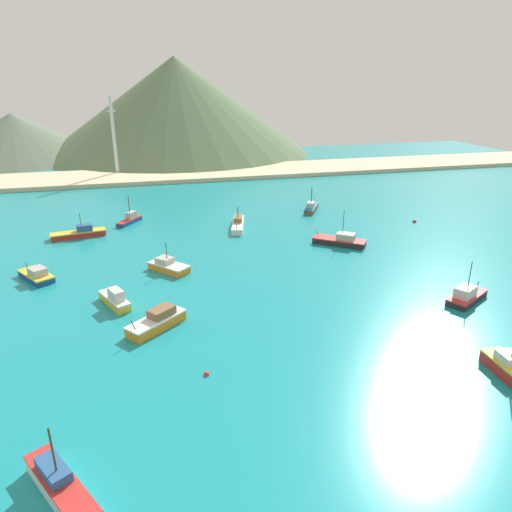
% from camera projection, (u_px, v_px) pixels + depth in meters
% --- Properties ---
extents(ground, '(260.00, 280.00, 0.50)m').
position_uv_depth(ground, '(316.00, 266.00, 78.94)').
color(ground, teal).
extents(fishing_boat_1, '(6.44, 8.95, 6.17)m').
position_uv_depth(fishing_boat_1, '(61.00, 486.00, 34.97)').
color(fishing_boat_1, silver).
rests_on(fishing_boat_1, ground).
extents(fishing_boat_2, '(9.77, 8.57, 6.77)m').
position_uv_depth(fishing_boat_2, '(341.00, 240.00, 88.22)').
color(fishing_boat_2, '#232328').
rests_on(fishing_boat_2, ground).
extents(fishing_boat_3, '(6.31, 7.58, 2.12)m').
position_uv_depth(fishing_boat_3, '(37.00, 275.00, 72.97)').
color(fishing_boat_3, '#14478C').
rests_on(fishing_boat_3, ground).
extents(fishing_boat_4, '(6.00, 7.97, 5.90)m').
position_uv_depth(fishing_boat_4, '(311.00, 208.00, 110.64)').
color(fishing_boat_4, brown).
rests_on(fishing_boat_4, ground).
extents(fishing_boat_5, '(6.85, 7.26, 4.82)m').
position_uv_depth(fishing_boat_5, '(168.00, 266.00, 76.32)').
color(fishing_boat_5, orange).
rests_on(fishing_boat_5, ground).
extents(fishing_boat_8, '(8.03, 6.18, 6.10)m').
position_uv_depth(fishing_boat_8, '(466.00, 296.00, 65.67)').
color(fishing_boat_8, '#232328').
rests_on(fishing_boat_8, ground).
extents(fishing_boat_9, '(8.00, 7.16, 2.80)m').
position_uv_depth(fishing_boat_9, '(157.00, 321.00, 58.78)').
color(fishing_boat_9, orange).
rests_on(fishing_boat_9, ground).
extents(fishing_boat_10, '(10.71, 4.32, 4.84)m').
position_uv_depth(fishing_boat_10, '(80.00, 233.00, 92.63)').
color(fishing_boat_10, red).
rests_on(fishing_boat_10, ground).
extents(fishing_boat_11, '(2.96, 7.43, 5.87)m').
position_uv_depth(fishing_boat_11, '(512.00, 370.00, 48.94)').
color(fishing_boat_11, red).
rests_on(fishing_boat_11, ground).
extents(fishing_boat_12, '(5.73, 7.06, 5.90)m').
position_uv_depth(fishing_boat_12, '(130.00, 219.00, 101.59)').
color(fishing_boat_12, '#14478C').
rests_on(fishing_boat_12, ground).
extents(fishing_boat_13, '(4.59, 6.96, 2.62)m').
position_uv_depth(fishing_boat_13, '(115.00, 299.00, 64.53)').
color(fishing_boat_13, gold).
rests_on(fishing_boat_13, ground).
extents(fishing_boat_14, '(4.98, 11.06, 4.43)m').
position_uv_depth(fishing_boat_14, '(238.00, 224.00, 98.56)').
color(fishing_boat_14, silver).
rests_on(fishing_boat_14, ground).
extents(buoy_0, '(0.86, 0.86, 0.86)m').
position_uv_depth(buoy_0, '(415.00, 222.00, 102.32)').
color(buoy_0, red).
rests_on(buoy_0, ground).
extents(buoy_1, '(0.61, 0.61, 0.61)m').
position_uv_depth(buoy_1, '(207.00, 374.00, 49.59)').
color(buoy_1, red).
rests_on(buoy_1, ground).
extents(beach_strip, '(247.00, 23.59, 1.20)m').
position_uv_depth(beach_strip, '(223.00, 172.00, 154.06)').
color(beach_strip, beige).
rests_on(beach_strip, ground).
extents(hill_west, '(67.75, 67.75, 17.12)m').
position_uv_depth(hill_west, '(14.00, 136.00, 181.60)').
color(hill_west, '#60705B').
rests_on(hill_west, ground).
extents(hill_central, '(109.22, 109.22, 38.11)m').
position_uv_depth(hill_central, '(176.00, 106.00, 191.30)').
color(hill_central, '#56704C').
rests_on(hill_central, ground).
extents(radio_tower, '(2.46, 1.97, 24.62)m').
position_uv_depth(radio_tower, '(114.00, 136.00, 146.40)').
color(radio_tower, silver).
rests_on(radio_tower, ground).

